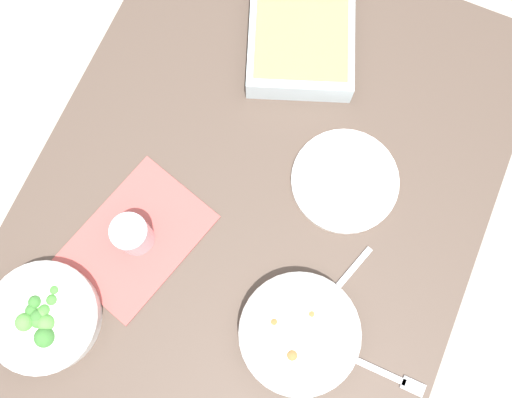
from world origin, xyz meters
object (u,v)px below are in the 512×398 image
(side_plate, at_px, (345,181))
(spoon_by_stew, at_px, (334,291))
(drink_cup, at_px, (133,235))
(fork_on_table, at_px, (387,374))
(stew_bowl, at_px, (299,333))
(broccoli_bowl, at_px, (44,318))
(baking_dish, at_px, (301,29))

(side_plate, bearing_deg, spoon_by_stew, -164.34)
(drink_cup, bearing_deg, fork_on_table, -94.98)
(stew_bowl, height_order, drink_cup, drink_cup)
(broccoli_bowl, height_order, spoon_by_stew, broccoli_bowl)
(broccoli_bowl, xyz_separation_m, side_plate, (0.48, -0.43, -0.02))
(spoon_by_stew, distance_m, fork_on_table, 0.18)
(broccoli_bowl, height_order, side_plate, broccoli_bowl)
(spoon_by_stew, relative_size, fork_on_table, 0.97)
(stew_bowl, relative_size, drink_cup, 2.68)
(baking_dish, bearing_deg, stew_bowl, -158.14)
(baking_dish, height_order, fork_on_table, baking_dish)
(broccoli_bowl, bearing_deg, side_plate, -41.51)
(baking_dish, bearing_deg, fork_on_table, -144.65)
(baking_dish, bearing_deg, drink_cup, 166.39)
(broccoli_bowl, bearing_deg, spoon_by_stew, -61.49)
(drink_cup, height_order, side_plate, drink_cup)
(broccoli_bowl, relative_size, side_plate, 0.96)
(stew_bowl, relative_size, broccoli_bowl, 1.07)
(stew_bowl, relative_size, spoon_by_stew, 1.32)
(drink_cup, bearing_deg, side_plate, -51.04)
(baking_dish, height_order, drink_cup, drink_cup)
(spoon_by_stew, bearing_deg, fork_on_table, -125.07)
(side_plate, bearing_deg, baking_dish, 37.84)
(drink_cup, distance_m, side_plate, 0.44)
(broccoli_bowl, distance_m, side_plate, 0.64)
(broccoli_bowl, bearing_deg, stew_bowl, -70.22)
(stew_bowl, height_order, fork_on_table, stew_bowl)
(stew_bowl, xyz_separation_m, baking_dish, (0.59, 0.23, 0.00))
(stew_bowl, xyz_separation_m, side_plate, (0.32, 0.03, -0.03))
(stew_bowl, xyz_separation_m, fork_on_table, (-0.00, -0.18, -0.03))
(stew_bowl, xyz_separation_m, drink_cup, (0.04, 0.37, 0.01))
(broccoli_bowl, distance_m, drink_cup, 0.23)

